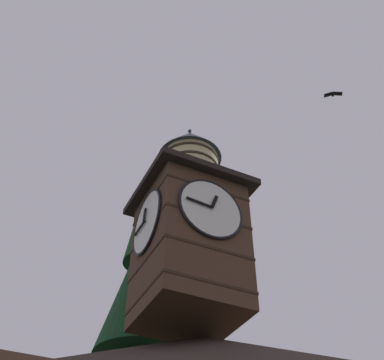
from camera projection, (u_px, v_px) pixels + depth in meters
name	position (u px, v px, depth m)	size (l,w,h in m)	color
clock_tower	(189.00, 224.00, 18.11)	(3.83, 3.83, 8.60)	#4C3323
flying_bird_low	(333.00, 94.00, 20.32)	(0.69, 0.54, 0.14)	black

